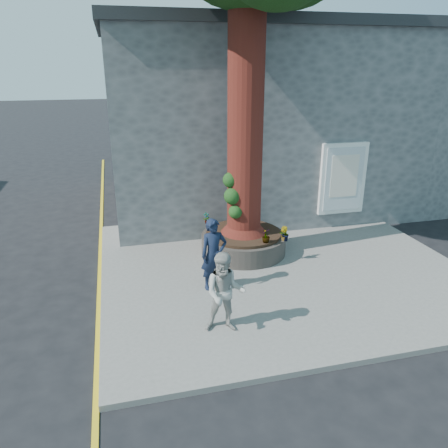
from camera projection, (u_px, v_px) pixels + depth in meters
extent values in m
plane|color=black|center=(235.00, 294.00, 10.11)|extent=(120.00, 120.00, 0.00)
cube|color=slate|center=(280.00, 267.00, 11.35)|extent=(9.00, 8.00, 0.12)
cube|color=yellow|center=(99.00, 290.00, 10.32)|extent=(0.10, 30.00, 0.01)
cube|color=#515457|center=(248.00, 121.00, 16.19)|extent=(10.00, 8.00, 6.00)
cube|color=black|center=(250.00, 28.00, 15.09)|extent=(10.30, 8.30, 0.30)
cube|color=white|center=(343.00, 179.00, 13.37)|extent=(1.50, 0.12, 2.20)
cube|color=silver|center=(344.00, 179.00, 13.31)|extent=(1.25, 0.04, 1.95)
cube|color=silver|center=(344.00, 176.00, 13.26)|extent=(0.90, 0.02, 1.30)
cube|color=#515457|center=(433.00, 115.00, 18.03)|extent=(6.00, 8.00, 6.00)
cylinder|color=black|center=(243.00, 243.00, 11.98)|extent=(2.30, 2.30, 0.52)
cylinder|color=black|center=(244.00, 233.00, 11.88)|extent=(2.04, 2.04, 0.08)
cylinder|color=#4F1A13|center=(246.00, 88.00, 10.56)|extent=(0.90, 0.90, 7.50)
cone|color=#4F1A13|center=(244.00, 220.00, 11.74)|extent=(1.24, 1.24, 0.70)
sphere|color=#183A13|center=(232.00, 196.00, 11.21)|extent=(0.44, 0.44, 0.44)
sphere|color=#183A13|center=(235.00, 212.00, 11.27)|extent=(0.36, 0.36, 0.36)
sphere|color=#183A13|center=(230.00, 180.00, 11.18)|extent=(0.40, 0.40, 0.40)
imported|color=black|center=(214.00, 255.00, 9.87)|extent=(0.65, 0.46, 1.69)
imported|color=#A3A39C|center=(225.00, 293.00, 8.29)|extent=(0.91, 0.78, 1.63)
cube|color=white|center=(226.00, 283.00, 10.10)|extent=(0.23, 0.19, 0.28)
imported|color=gray|center=(206.00, 218.00, 12.38)|extent=(0.21, 0.16, 0.34)
imported|color=gray|center=(285.00, 234.00, 11.22)|extent=(0.29, 0.29, 0.38)
imported|color=gray|center=(266.00, 236.00, 11.11)|extent=(0.28, 0.28, 0.36)
imported|color=gray|center=(285.00, 235.00, 11.24)|extent=(0.33, 0.34, 0.28)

